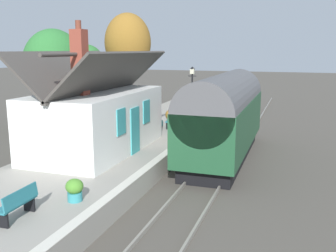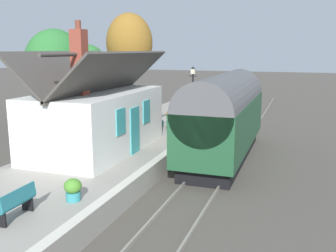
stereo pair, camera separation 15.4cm
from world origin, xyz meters
name	(u,v)px [view 1 (the left image)]	position (x,y,z in m)	size (l,w,h in m)	color
ground_plane	(203,159)	(0.00, 0.00, 0.00)	(160.00, 160.00, 0.00)	#4C473F
platform	(133,145)	(0.00, 3.87, 0.43)	(32.00, 5.74, 0.86)	gray
platform_edge_coping	(181,141)	(0.00, 1.18, 0.86)	(32.00, 0.36, 0.02)	beige
rail_near	(235,161)	(0.00, -1.62, 0.07)	(52.00, 0.08, 0.14)	gray
rail_far	(206,158)	(0.00, -0.18, 0.07)	(52.00, 0.08, 0.14)	gray
train	(224,116)	(0.62, -0.90, 2.22)	(9.94, 2.73, 4.32)	black
station_building	(97,118)	(-2.86, 4.38, 2.38)	(7.81, 3.98, 5.82)	white
bench_by_lamp	(18,203)	(-10.25, 2.79, 1.33)	(1.41, 0.47, 0.88)	#26727F
bench_platform_end	(191,109)	(7.55, 2.71, 1.33)	(1.41, 0.45, 0.88)	#26727F
bench_near_building	(204,103)	(10.78, 2.54, 1.33)	(1.40, 0.45, 0.88)	#26727F
bench_mid_platform	(173,120)	(3.22, 2.67, 1.33)	(1.41, 0.47, 0.88)	#26727F
planter_edge_near	(148,119)	(3.80, 4.50, 1.16)	(0.70, 0.32, 0.64)	#9E5138
planter_bench_left	(75,189)	(-8.60, 2.03, 1.24)	(0.55, 0.55, 0.71)	teal
planter_corner_building	(158,122)	(3.06, 3.59, 1.15)	(0.99, 0.32, 0.61)	teal
planter_by_door	(171,116)	(4.29, 3.16, 1.36)	(0.68, 0.68, 0.92)	teal
lamp_post_platform	(192,84)	(4.59, 1.86, 3.38)	(0.32, 0.50, 3.61)	black
station_sign_board	(171,115)	(0.86, 1.98, 2.04)	(0.96, 0.06, 1.57)	black
tree_mid_background	(54,64)	(3.91, 11.32, 4.53)	(4.27, 3.92, 6.85)	#4C3828
tree_far_left	(86,62)	(9.64, 12.30, 4.46)	(3.04, 2.91, 5.91)	#4C3828
tree_distant	(128,43)	(12.94, 9.98, 6.05)	(4.11, 4.02, 8.60)	#4C3828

